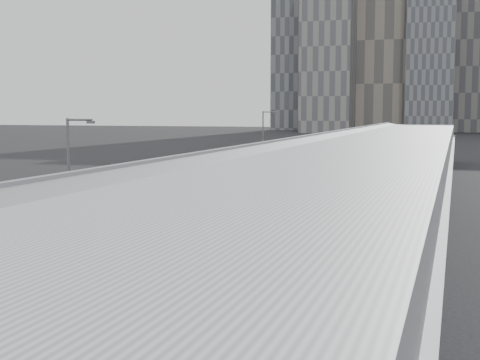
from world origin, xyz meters
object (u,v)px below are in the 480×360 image
at_px(bus_7, 338,162).
at_px(bus_3, 207,218).
at_px(bus_8, 348,157).
at_px(street_lamp_near, 71,175).
at_px(suv, 333,155).
at_px(bus_2, 76,271).
at_px(bus_4, 251,195).
at_px(bus_6, 314,170).
at_px(shipping_container, 285,162).
at_px(bus_5, 288,181).
at_px(street_lamp_far, 264,141).

bearing_deg(bus_7, bus_3, -84.20).
relative_size(bus_8, street_lamp_near, 1.41).
bearing_deg(suv, bus_2, -71.83).
height_order(bus_7, suv, bus_7).
relative_size(bus_4, bus_7, 0.95).
distance_m(bus_2, bus_4, 31.01).
bearing_deg(bus_7, bus_6, -87.76).
height_order(bus_6, street_lamp_near, street_lamp_near).
distance_m(bus_4, street_lamp_near, 21.65).
distance_m(bus_8, shipping_container, 13.56).
bearing_deg(bus_5, bus_7, 87.90).
bearing_deg(bus_3, bus_8, 93.04).
bearing_deg(bus_6, bus_3, -91.46).
relative_size(street_lamp_far, suv, 1.46).
bearing_deg(street_lamp_near, street_lamp_far, 90.50).
xyz_separation_m(bus_2, bus_6, (-0.69, 59.09, -0.14)).
xyz_separation_m(bus_6, street_lamp_far, (-6.45, -1.29, 3.81)).
bearing_deg(bus_8, shipping_container, -129.82).
bearing_deg(bus_5, bus_4, -90.71).
bearing_deg(street_lamp_far, street_lamp_near, -89.50).
bearing_deg(bus_3, bus_2, -88.64).
height_order(bus_5, street_lamp_near, street_lamp_near).
relative_size(bus_3, street_lamp_far, 1.49).
bearing_deg(bus_7, bus_5, -86.13).
xyz_separation_m(street_lamp_far, shipping_container, (-1.80, 18.68, -4.16)).
bearing_deg(bus_5, suv, 94.66).
height_order(bus_6, bus_8, bus_8).
xyz_separation_m(bus_4, suv, (-4.85, 70.42, -0.72)).
bearing_deg(bus_4, bus_5, 87.22).
height_order(bus_5, suv, bus_5).
relative_size(bus_3, shipping_container, 2.26).
distance_m(bus_3, bus_8, 70.30).
height_order(bus_3, bus_4, bus_3).
height_order(bus_8, street_lamp_far, street_lamp_far).
height_order(bus_4, shipping_container, bus_4).
bearing_deg(street_lamp_near, bus_2, -57.27).
xyz_separation_m(bus_6, shipping_container, (-8.25, 17.39, -0.35)).
bearing_deg(bus_4, bus_3, -87.94).
xyz_separation_m(bus_3, bus_6, (-1.00, 42.35, -0.17)).
bearing_deg(bus_5, street_lamp_near, -100.18).
xyz_separation_m(bus_7, suv, (-5.78, 28.49, -0.80)).
height_order(bus_5, bus_7, bus_7).
bearing_deg(street_lamp_far, suv, 88.06).
distance_m(bus_8, suv, 15.32).
distance_m(bus_7, bus_8, 14.11).
relative_size(bus_6, street_lamp_far, 1.34).
relative_size(bus_3, bus_6, 1.11).
bearing_deg(bus_7, bus_8, 97.87).
relative_size(bus_7, suv, 2.18).
bearing_deg(street_lamp_far, bus_7, 64.36).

